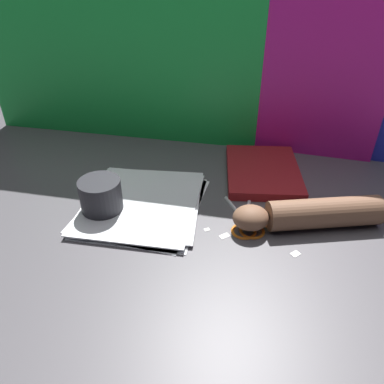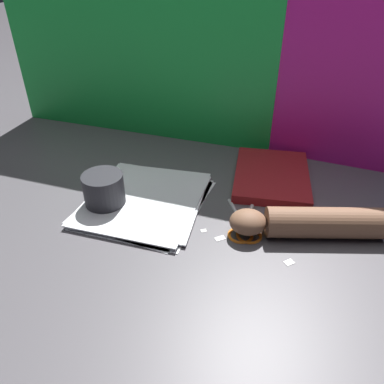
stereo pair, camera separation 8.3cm
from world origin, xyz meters
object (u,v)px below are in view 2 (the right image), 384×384
at_px(scissors, 244,227).
at_px(hand_forearm, 310,223).
at_px(mug, 104,191).
at_px(book_closed, 272,176).
at_px(paper_stack, 145,200).

distance_m(scissors, hand_forearm, 0.14).
height_order(scissors, mug, mug).
bearing_deg(scissors, hand_forearm, 8.51).
distance_m(book_closed, mug, 0.43).
bearing_deg(scissors, book_closed, 82.11).
height_order(paper_stack, mug, mug).
height_order(book_closed, mug, mug).
bearing_deg(scissors, mug, -177.82).
bearing_deg(book_closed, mug, -146.71).
relative_size(scissors, mug, 1.80).
relative_size(scissors, hand_forearm, 0.52).
height_order(scissors, hand_forearm, hand_forearm).
bearing_deg(paper_stack, hand_forearm, -1.41).
bearing_deg(mug, scissors, 2.18).
bearing_deg(paper_stack, scissors, -6.77).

